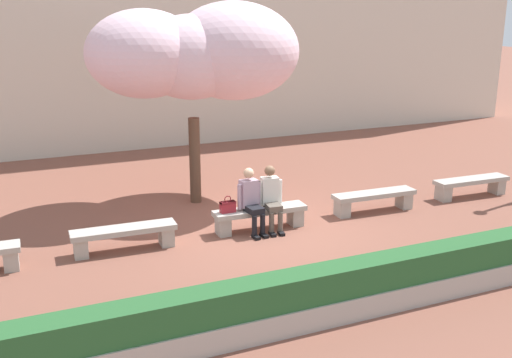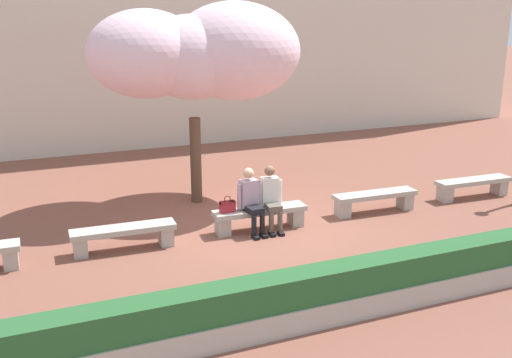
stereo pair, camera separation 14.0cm
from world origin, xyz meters
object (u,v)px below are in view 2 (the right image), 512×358
Objects in this scene: person_seated_left at (251,198)px; handbag at (228,206)px; stone_bench_center at (260,215)px; stone_bench_near_east at (375,199)px; stone_bench_east_end at (473,185)px; stone_bench_near_west at (124,234)px; cherry_tree_main at (198,54)px; person_seated_right at (271,196)px.

person_seated_left is 3.81× the size of handbag.
stone_bench_center is 1.00× the size of stone_bench_near_east.
stone_bench_east_end is 1.48× the size of person_seated_left.
stone_bench_near_east is (5.41, 0.00, 0.00)m from stone_bench_near_west.
handbag is at bearing -95.03° from cherry_tree_main.
cherry_tree_main is (-5.88, 2.30, 3.02)m from stone_bench_east_end.
handbag is (-0.46, 0.08, -0.12)m from person_seated_left.
stone_bench_near_east is at bearing 0.00° from stone_bench_near_west.
cherry_tree_main reaches higher than stone_bench_center.
person_seated_right is at bearing -178.78° from stone_bench_near_east.
person_seated_right is at bearing 0.02° from person_seated_left.
stone_bench_near_east is 2.52m from person_seated_right.
person_seated_right is at bearing -73.66° from cherry_tree_main.
stone_bench_east_end is (2.71, 0.00, 0.00)m from stone_bench_near_east.
stone_bench_near_east is 0.41× the size of cherry_tree_main.
person_seated_right is 3.59m from cherry_tree_main.
stone_bench_near_west is at bearing 180.00° from stone_bench_near_east.
cherry_tree_main reaches higher than stone_bench_near_west.
person_seated_right is (-5.19, -0.05, 0.39)m from stone_bench_east_end.
stone_bench_east_end is 5.21m from person_seated_right.
stone_bench_near_east is at bearing 1.22° from person_seated_right.
stone_bench_center is 0.73m from handbag.
stone_bench_near_east is 1.48× the size of person_seated_left.
cherry_tree_main reaches higher than handbag.
stone_bench_center is at bearing 180.00° from stone_bench_near_east.
stone_bench_near_east is 1.00× the size of stone_bench_east_end.
person_seated_right reaches higher than handbag.
person_seated_left reaches higher than stone_bench_center.
stone_bench_east_end is 5.64m from person_seated_left.
stone_bench_center is 0.45m from person_seated_left.
cherry_tree_main reaches higher than person_seated_right.
person_seated_left is 0.48m from handbag.
stone_bench_near_west is at bearing -179.25° from handbag.
person_seated_left reaches higher than stone_bench_near_east.
cherry_tree_main is (0.20, 2.27, 2.75)m from handbag.
stone_bench_east_end is (8.12, 0.00, 0.00)m from stone_bench_near_west.
person_seated_right is (0.43, 0.00, 0.00)m from person_seated_left.
cherry_tree_main is (-3.18, 2.30, 3.02)m from stone_bench_near_east.
stone_bench_center is 1.00× the size of stone_bench_east_end.
cherry_tree_main is (2.23, 2.30, 3.02)m from stone_bench_near_west.
cherry_tree_main is (-0.69, 2.35, 2.63)m from person_seated_right.
stone_bench_near_west is 8.12m from stone_bench_east_end.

